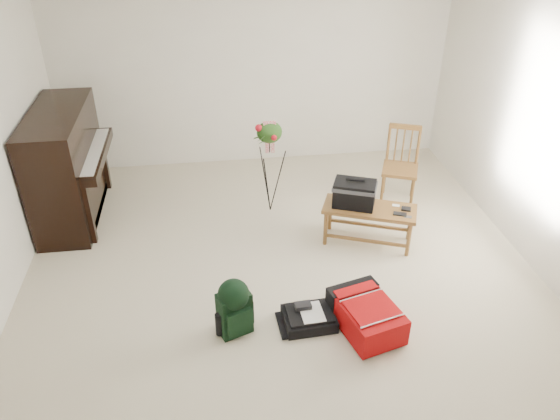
{
  "coord_description": "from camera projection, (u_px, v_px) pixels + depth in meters",
  "views": [
    {
      "loc": [
        -0.6,
        -4.03,
        3.36
      ],
      "look_at": [
        0.01,
        0.35,
        0.63
      ],
      "focal_mm": 35.0,
      "sensor_mm": 36.0,
      "label": 1
    }
  ],
  "objects": [
    {
      "name": "dining_chair",
      "position": [
        399.0,
        167.0,
        6.37
      ],
      "size": [
        0.52,
        0.52,
        0.92
      ],
      "rotation": [
        0.0,
        0.0,
        -0.38
      ],
      "color": "brown",
      "rests_on": "floor"
    },
    {
      "name": "black_duffel",
      "position": [
        309.0,
        317.0,
        4.75
      ],
      "size": [
        0.46,
        0.38,
        0.19
      ],
      "rotation": [
        0.0,
        0.0,
        0.06
      ],
      "color": "black",
      "rests_on": "floor"
    },
    {
      "name": "floor",
      "position": [
        284.0,
        285.0,
        5.23
      ],
      "size": [
        5.0,
        5.5,
        0.01
      ],
      "primitive_type": "cube",
      "color": "beige",
      "rests_on": "ground"
    },
    {
      "name": "wall_back",
      "position": [
        253.0,
        70.0,
        6.9
      ],
      "size": [
        5.0,
        0.04,
        2.5
      ],
      "primitive_type": "cube",
      "color": "white",
      "rests_on": "floor"
    },
    {
      "name": "green_backpack",
      "position": [
        234.0,
        305.0,
        4.54
      ],
      "size": [
        0.31,
        0.29,
        0.54
      ],
      "rotation": [
        0.0,
        0.0,
        0.37
      ],
      "color": "black",
      "rests_on": "floor"
    },
    {
      "name": "ceiling",
      "position": [
        286.0,
        14.0,
        3.92
      ],
      "size": [
        5.0,
        5.5,
        0.01
      ],
      "primitive_type": "cube",
      "color": "white",
      "rests_on": "wall_back"
    },
    {
      "name": "red_suitcase",
      "position": [
        365.0,
        312.0,
        4.7
      ],
      "size": [
        0.59,
        0.76,
        0.28
      ],
      "rotation": [
        0.0,
        0.0,
        0.27
      ],
      "color": "#BD0B08",
      "rests_on": "floor"
    },
    {
      "name": "bench",
      "position": [
        359.0,
        200.0,
        5.57
      ],
      "size": [
        1.02,
        0.71,
        0.73
      ],
      "rotation": [
        0.0,
        0.0,
        -0.38
      ],
      "color": "brown",
      "rests_on": "floor"
    },
    {
      "name": "piano",
      "position": [
        68.0,
        168.0,
        6.01
      ],
      "size": [
        0.71,
        1.5,
        1.25
      ],
      "color": "black",
      "rests_on": "floor"
    },
    {
      "name": "flower_stand",
      "position": [
        270.0,
        167.0,
        6.11
      ],
      "size": [
        0.37,
        0.37,
        1.14
      ],
      "rotation": [
        0.0,
        0.0,
        0.03
      ],
      "color": "black",
      "rests_on": "floor"
    }
  ]
}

